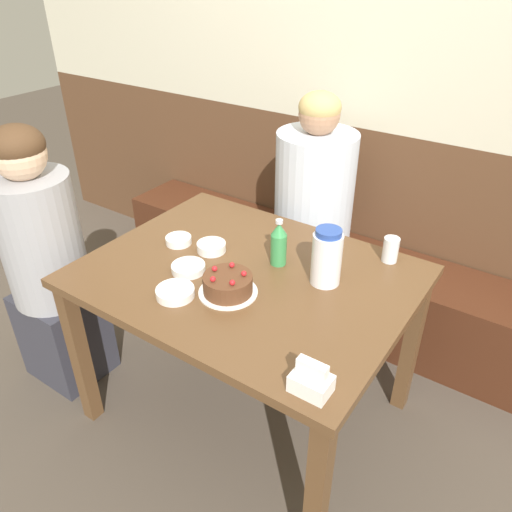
# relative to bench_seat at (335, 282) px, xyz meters

# --- Properties ---
(ground_plane) EXTENTS (12.00, 12.00, 0.00)m
(ground_plane) POSITION_rel_bench_seat_xyz_m (0.00, -0.83, -0.22)
(ground_plane) COLOR #4C4238
(back_wall) EXTENTS (4.80, 0.04, 2.50)m
(back_wall) POSITION_rel_bench_seat_xyz_m (0.00, 0.22, 1.03)
(back_wall) COLOR brown
(back_wall) RESTS_ON ground_plane
(bench_seat) EXTENTS (2.68, 0.38, 0.44)m
(bench_seat) POSITION_rel_bench_seat_xyz_m (0.00, 0.00, 0.00)
(bench_seat) COLOR #472314
(bench_seat) RESTS_ON ground_plane
(dining_table) EXTENTS (1.20, 0.93, 0.74)m
(dining_table) POSITION_rel_bench_seat_xyz_m (0.00, -0.83, 0.43)
(dining_table) COLOR brown
(dining_table) RESTS_ON ground_plane
(birthday_cake) EXTENTS (0.21, 0.21, 0.09)m
(birthday_cake) POSITION_rel_bench_seat_xyz_m (0.02, -0.97, 0.55)
(birthday_cake) COLOR white
(birthday_cake) RESTS_ON dining_table
(water_pitcher) EXTENTS (0.11, 0.11, 0.22)m
(water_pitcher) POSITION_rel_bench_seat_xyz_m (0.27, -0.72, 0.63)
(water_pitcher) COLOR white
(water_pitcher) RESTS_ON dining_table
(soju_bottle) EXTENTS (0.06, 0.06, 0.19)m
(soju_bottle) POSITION_rel_bench_seat_xyz_m (0.06, -0.71, 0.61)
(soju_bottle) COLOR #388E4C
(soju_bottle) RESTS_ON dining_table
(napkin_holder) EXTENTS (0.11, 0.08, 0.11)m
(napkin_holder) POSITION_rel_bench_seat_xyz_m (0.49, -1.21, 0.56)
(napkin_holder) COLOR white
(napkin_holder) RESTS_ON dining_table
(bowl_soup_white) EXTENTS (0.14, 0.14, 0.03)m
(bowl_soup_white) POSITION_rel_bench_seat_xyz_m (-0.12, -1.09, 0.53)
(bowl_soup_white) COLOR white
(bowl_soup_white) RESTS_ON dining_table
(bowl_rice_small) EXTENTS (0.13, 0.13, 0.03)m
(bowl_rice_small) POSITION_rel_bench_seat_xyz_m (-0.19, -0.95, 0.53)
(bowl_rice_small) COLOR white
(bowl_rice_small) RESTS_ON dining_table
(bowl_side_dish) EXTENTS (0.11, 0.11, 0.03)m
(bowl_side_dish) POSITION_rel_bench_seat_xyz_m (-0.36, -0.81, 0.53)
(bowl_side_dish) COLOR white
(bowl_side_dish) RESTS_ON dining_table
(bowl_sauce_shallow) EXTENTS (0.12, 0.12, 0.04)m
(bowl_sauce_shallow) POSITION_rel_bench_seat_xyz_m (-0.21, -0.78, 0.54)
(bowl_sauce_shallow) COLOR white
(bowl_sauce_shallow) RESTS_ON dining_table
(glass_water_tall) EXTENTS (0.06, 0.06, 0.10)m
(glass_water_tall) POSITION_rel_bench_seat_xyz_m (0.41, -0.45, 0.57)
(glass_water_tall) COLOR silver
(glass_water_tall) RESTS_ON dining_table
(person_teal_shirt) EXTENTS (0.38, 0.38, 1.25)m
(person_teal_shirt) POSITION_rel_bench_seat_xyz_m (-0.11, -0.10, 0.40)
(person_teal_shirt) COLOR #33333D
(person_teal_shirt) RESTS_ON ground_plane
(person_pale_blue_shirt) EXTENTS (0.34, 0.34, 1.23)m
(person_pale_blue_shirt) POSITION_rel_bench_seat_xyz_m (-0.86, -1.11, 0.38)
(person_pale_blue_shirt) COLOR #33333D
(person_pale_blue_shirt) RESTS_ON ground_plane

